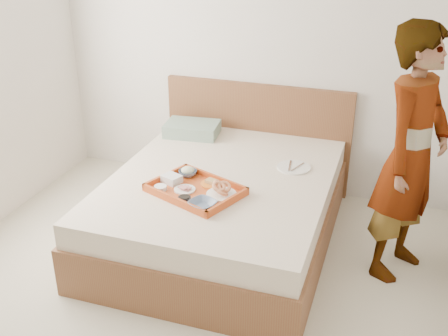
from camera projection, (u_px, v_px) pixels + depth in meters
name	position (u px, v px, depth m)	size (l,w,h in m)	color
ground	(164.00, 320.00, 3.36)	(3.50, 4.00, 0.01)	beige
wall_back	(255.00, 42.00, 4.51)	(3.50, 0.01, 2.60)	silver
bed	(222.00, 208.00, 4.09)	(1.65, 2.00, 0.53)	brown
headboard	(257.00, 136.00, 4.83)	(1.65, 0.06, 0.95)	brown
pillow	(192.00, 129.00, 4.68)	(0.45, 0.31, 0.11)	gray
tray	(195.00, 189.00, 3.73)	(0.60, 0.44, 0.05)	#C94916
prawn_plate	(221.00, 194.00, 3.68)	(0.21, 0.21, 0.01)	white
navy_bowl_big	(203.00, 204.00, 3.52)	(0.17, 0.17, 0.04)	navy
sauce_dish	(184.00, 199.00, 3.59)	(0.09, 0.09, 0.03)	black
meat_plate	(185.00, 190.00, 3.74)	(0.15, 0.15, 0.01)	white
bread_plate	(211.00, 184.00, 3.82)	(0.15, 0.15, 0.01)	orange
salad_bowl	(188.00, 173.00, 3.94)	(0.13, 0.13, 0.04)	navy
plastic_tub	(172.00, 179.00, 3.84)	(0.13, 0.10, 0.05)	silver
cheese_round	(160.00, 188.00, 3.74)	(0.09, 0.09, 0.03)	white
dinner_plate	(294.00, 167.00, 4.10)	(0.25, 0.25, 0.01)	white
person	(411.00, 156.00, 3.50)	(0.63, 0.41, 1.72)	beige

